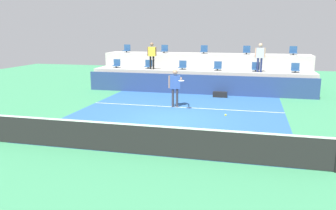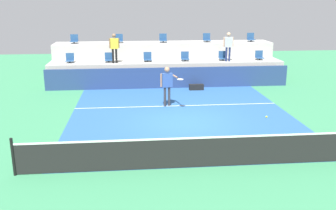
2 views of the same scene
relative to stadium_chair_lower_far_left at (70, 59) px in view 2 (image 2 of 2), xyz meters
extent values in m
plane|color=#388456|center=(5.33, -7.23, -1.46)|extent=(40.00, 40.00, 0.00)
cube|color=#285693|center=(5.33, -6.23, -1.46)|extent=(9.00, 10.00, 0.01)
cube|color=white|center=(5.33, -4.83, -1.46)|extent=(9.00, 0.06, 0.00)
cylinder|color=black|center=(0.13, -11.23, -0.93)|extent=(0.08, 0.08, 1.07)
cube|color=black|center=(5.33, -11.23, -1.01)|extent=(10.40, 0.01, 0.87)
cube|color=white|center=(5.33, -11.23, -0.57)|extent=(10.40, 0.02, 0.05)
cube|color=navy|center=(5.33, -1.23, -0.91)|extent=(13.00, 0.16, 1.10)
cube|color=#ADAAA3|center=(5.33, 0.07, -0.84)|extent=(13.00, 1.80, 1.25)
cube|color=#ADAAA3|center=(5.33, 1.87, -0.41)|extent=(13.00, 1.80, 2.10)
cylinder|color=#2D2D33|center=(0.00, -0.08, -0.16)|extent=(0.08, 0.08, 0.10)
cube|color=navy|center=(0.00, -0.08, -0.09)|extent=(0.44, 0.40, 0.04)
cube|color=navy|center=(0.00, 0.10, 0.12)|extent=(0.44, 0.04, 0.38)
cylinder|color=#2D2D33|center=(2.11, -0.08, -0.16)|extent=(0.08, 0.08, 0.10)
cube|color=navy|center=(2.11, -0.08, -0.09)|extent=(0.44, 0.40, 0.04)
cube|color=navy|center=(2.11, 0.10, 0.12)|extent=(0.44, 0.04, 0.38)
cylinder|color=#2D2D33|center=(4.25, -0.08, -0.16)|extent=(0.08, 0.08, 0.10)
cube|color=navy|center=(4.25, -0.08, -0.09)|extent=(0.44, 0.40, 0.04)
cube|color=navy|center=(4.25, 0.10, 0.12)|extent=(0.44, 0.04, 0.38)
cylinder|color=#2D2D33|center=(6.36, -0.08, -0.16)|extent=(0.08, 0.08, 0.10)
cube|color=navy|center=(6.36, -0.08, -0.09)|extent=(0.44, 0.40, 0.04)
cube|color=navy|center=(6.36, 0.10, 0.12)|extent=(0.44, 0.04, 0.38)
cylinder|color=#2D2D33|center=(8.53, -0.08, -0.16)|extent=(0.08, 0.08, 0.10)
cube|color=navy|center=(8.53, -0.08, -0.09)|extent=(0.44, 0.40, 0.04)
cube|color=navy|center=(8.53, 0.10, 0.12)|extent=(0.44, 0.04, 0.38)
cylinder|color=#2D2D33|center=(10.67, -0.08, -0.16)|extent=(0.08, 0.08, 0.10)
cube|color=navy|center=(10.67, -0.08, -0.09)|extent=(0.44, 0.40, 0.04)
cube|color=navy|center=(10.67, 0.10, 0.12)|extent=(0.44, 0.04, 0.38)
cylinder|color=#2D2D33|center=(0.04, 1.72, 0.69)|extent=(0.08, 0.08, 0.10)
cube|color=navy|center=(0.04, 1.72, 0.76)|extent=(0.44, 0.40, 0.04)
cube|color=navy|center=(0.04, 1.90, 0.97)|extent=(0.44, 0.04, 0.38)
cylinder|color=#2D2D33|center=(2.66, 1.72, 0.69)|extent=(0.08, 0.08, 0.10)
cube|color=navy|center=(2.66, 1.72, 0.76)|extent=(0.44, 0.40, 0.04)
cube|color=navy|center=(2.66, 1.90, 0.97)|extent=(0.44, 0.04, 0.38)
cylinder|color=#2D2D33|center=(5.28, 1.72, 0.69)|extent=(0.08, 0.08, 0.10)
cube|color=navy|center=(5.28, 1.72, 0.76)|extent=(0.44, 0.40, 0.04)
cube|color=navy|center=(5.28, 1.90, 0.97)|extent=(0.44, 0.04, 0.38)
cylinder|color=#2D2D33|center=(7.94, 1.72, 0.69)|extent=(0.08, 0.08, 0.10)
cube|color=navy|center=(7.94, 1.72, 0.76)|extent=(0.44, 0.40, 0.04)
cube|color=navy|center=(7.94, 1.90, 0.97)|extent=(0.44, 0.04, 0.38)
cylinder|color=#2D2D33|center=(10.69, 1.72, 0.69)|extent=(0.08, 0.08, 0.10)
cube|color=navy|center=(10.69, 1.72, 0.76)|extent=(0.44, 0.40, 0.04)
cube|color=navy|center=(10.69, 1.90, 0.97)|extent=(0.44, 0.04, 0.38)
cylinder|color=#2D2D33|center=(4.79, -4.82, -1.03)|extent=(0.13, 0.13, 0.87)
cylinder|color=#2D2D33|center=(4.98, -4.78, -1.03)|extent=(0.13, 0.13, 0.87)
cube|color=#2D4C8C|center=(4.88, -4.80, -0.28)|extent=(0.50, 0.28, 0.62)
sphere|color=#A87A5B|center=(4.88, -4.80, 0.19)|extent=(0.28, 0.28, 0.24)
cylinder|color=#A87A5B|center=(4.62, -4.86, -0.27)|extent=(0.08, 0.08, 0.58)
cylinder|color=#A87A5B|center=(5.21, -5.01, -0.08)|extent=(0.19, 0.55, 0.07)
cylinder|color=black|center=(5.30, -5.37, -0.08)|extent=(0.09, 0.26, 0.04)
ellipsoid|color=silver|center=(5.36, -5.65, -0.08)|extent=(0.33, 0.37, 0.03)
cylinder|color=black|center=(2.37, -0.40, 0.18)|extent=(0.13, 0.13, 0.78)
cylinder|color=black|center=(2.54, -0.37, 0.18)|extent=(0.13, 0.13, 0.78)
cube|color=yellow|center=(2.45, -0.38, 0.85)|extent=(0.45, 0.26, 0.55)
sphere|color=#846047|center=(2.45, -0.38, 1.27)|extent=(0.25, 0.25, 0.21)
cylinder|color=#846047|center=(2.21, -0.44, 0.86)|extent=(0.08, 0.08, 0.52)
cylinder|color=#846047|center=(2.70, -0.33, 0.86)|extent=(0.08, 0.08, 0.52)
cylinder|color=navy|center=(8.63, -0.38, 0.18)|extent=(0.11, 0.11, 0.79)
cylinder|color=navy|center=(8.81, -0.38, 0.18)|extent=(0.11, 0.11, 0.79)
cube|color=#B2B2B7|center=(8.72, -0.38, 0.85)|extent=(0.43, 0.18, 0.56)
sphere|color=tan|center=(8.72, -0.38, 1.28)|extent=(0.22, 0.22, 0.21)
cylinder|color=tan|center=(8.47, -0.38, 0.87)|extent=(0.07, 0.07, 0.53)
cylinder|color=tan|center=(8.97, -0.39, 0.87)|extent=(0.07, 0.07, 0.53)
sphere|color=#CCE033|center=(7.61, -9.77, -0.49)|extent=(0.07, 0.07, 0.07)
cube|color=black|center=(6.72, -1.85, -1.31)|extent=(0.76, 0.28, 0.30)
camera|label=1|loc=(8.34, -20.09, 2.05)|focal=36.38mm
camera|label=2|loc=(3.35, -20.89, 3.14)|focal=40.19mm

